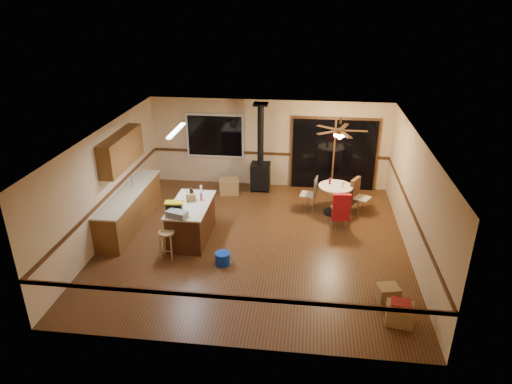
% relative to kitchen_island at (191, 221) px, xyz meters
% --- Properties ---
extents(floor, '(7.00, 7.00, 0.00)m').
position_rel_kitchen_island_xyz_m(floor, '(1.50, 0.00, -0.45)').
color(floor, '#4D2C15').
rests_on(floor, ground).
extents(ceiling, '(7.00, 7.00, 0.00)m').
position_rel_kitchen_island_xyz_m(ceiling, '(1.50, 0.00, 2.15)').
color(ceiling, silver).
rests_on(ceiling, ground).
extents(wall_back, '(7.00, 0.00, 7.00)m').
position_rel_kitchen_island_xyz_m(wall_back, '(1.50, 3.50, 0.85)').
color(wall_back, tan).
rests_on(wall_back, ground).
extents(wall_front, '(7.00, 0.00, 7.00)m').
position_rel_kitchen_island_xyz_m(wall_front, '(1.50, -3.50, 0.85)').
color(wall_front, tan).
rests_on(wall_front, ground).
extents(wall_left, '(0.00, 7.00, 7.00)m').
position_rel_kitchen_island_xyz_m(wall_left, '(-2.00, 0.00, 0.85)').
color(wall_left, tan).
rests_on(wall_left, ground).
extents(wall_right, '(0.00, 7.00, 7.00)m').
position_rel_kitchen_island_xyz_m(wall_right, '(5.00, 0.00, 0.85)').
color(wall_right, tan).
rests_on(wall_right, ground).
extents(chair_rail, '(7.00, 7.00, 0.08)m').
position_rel_kitchen_island_xyz_m(chair_rail, '(1.50, 0.00, 0.55)').
color(chair_rail, '#432410').
rests_on(chair_rail, ground).
extents(window, '(1.72, 0.10, 1.32)m').
position_rel_kitchen_island_xyz_m(window, '(-0.10, 3.45, 1.05)').
color(window, black).
rests_on(window, ground).
extents(sliding_door, '(2.52, 0.10, 2.10)m').
position_rel_kitchen_island_xyz_m(sliding_door, '(3.40, 3.45, 0.60)').
color(sliding_door, black).
rests_on(sliding_door, ground).
extents(lower_cabinets, '(0.60, 3.00, 0.86)m').
position_rel_kitchen_island_xyz_m(lower_cabinets, '(-1.70, 0.50, -0.02)').
color(lower_cabinets, brown).
rests_on(lower_cabinets, ground).
extents(countertop, '(0.64, 3.04, 0.04)m').
position_rel_kitchen_island_xyz_m(countertop, '(-1.70, 0.50, 0.43)').
color(countertop, beige).
rests_on(countertop, lower_cabinets).
extents(upper_cabinets, '(0.35, 2.00, 0.80)m').
position_rel_kitchen_island_xyz_m(upper_cabinets, '(-1.83, 0.70, 1.45)').
color(upper_cabinets, brown).
rests_on(upper_cabinets, ground).
extents(kitchen_island, '(0.88, 1.68, 0.90)m').
position_rel_kitchen_island_xyz_m(kitchen_island, '(0.00, 0.00, 0.00)').
color(kitchen_island, '#391C0E').
rests_on(kitchen_island, ground).
extents(wood_stove, '(0.55, 0.50, 2.52)m').
position_rel_kitchen_island_xyz_m(wood_stove, '(1.30, 3.05, 0.28)').
color(wood_stove, black).
rests_on(wood_stove, ground).
extents(ceiling_fan, '(0.24, 0.24, 0.55)m').
position_rel_kitchen_island_xyz_m(ceiling_fan, '(3.41, 1.77, 1.76)').
color(ceiling_fan, brown).
rests_on(ceiling_fan, ceiling).
extents(fluorescent_strip, '(0.10, 1.20, 0.04)m').
position_rel_kitchen_island_xyz_m(fluorescent_strip, '(-0.30, 0.30, 2.11)').
color(fluorescent_strip, white).
rests_on(fluorescent_strip, ceiling).
extents(toolbox_grey, '(0.50, 0.37, 0.14)m').
position_rel_kitchen_island_xyz_m(toolbox_grey, '(-0.12, -0.68, 0.52)').
color(toolbox_grey, slate).
rests_on(toolbox_grey, kitchen_island).
extents(toolbox_black, '(0.37, 0.23, 0.19)m').
position_rel_kitchen_island_xyz_m(toolbox_black, '(-0.25, -0.41, 0.54)').
color(toolbox_black, black).
rests_on(toolbox_black, kitchen_island).
extents(toolbox_yellow_lid, '(0.43, 0.26, 0.03)m').
position_rel_kitchen_island_xyz_m(toolbox_yellow_lid, '(-0.25, -0.41, 0.66)').
color(toolbox_yellow_lid, gold).
rests_on(toolbox_yellow_lid, toolbox_black).
extents(box_on_island, '(0.29, 0.34, 0.19)m').
position_rel_kitchen_island_xyz_m(box_on_island, '(-0.05, 0.23, 0.54)').
color(box_on_island, olive).
rests_on(box_on_island, kitchen_island).
extents(bottle_dark, '(0.12, 0.12, 0.31)m').
position_rel_kitchen_island_xyz_m(bottle_dark, '(-0.01, 0.20, 0.60)').
color(bottle_dark, black).
rests_on(bottle_dark, kitchen_island).
extents(bottle_pink, '(0.07, 0.07, 0.21)m').
position_rel_kitchen_island_xyz_m(bottle_pink, '(0.21, 0.22, 0.55)').
color(bottle_pink, '#D84C8C').
rests_on(bottle_pink, kitchen_island).
extents(bottle_white, '(0.06, 0.06, 0.16)m').
position_rel_kitchen_island_xyz_m(bottle_white, '(0.09, 0.72, 0.53)').
color(bottle_white, white).
rests_on(bottle_white, kitchen_island).
extents(bar_stool, '(0.42, 0.42, 0.64)m').
position_rel_kitchen_island_xyz_m(bar_stool, '(-0.32, -0.90, -0.13)').
color(bar_stool, tan).
rests_on(bar_stool, floor).
extents(blue_bucket, '(0.40, 0.40, 0.27)m').
position_rel_kitchen_island_xyz_m(blue_bucket, '(0.94, -1.04, -0.32)').
color(blue_bucket, '#0C35AD').
rests_on(blue_bucket, floor).
extents(dining_table, '(0.89, 0.89, 0.78)m').
position_rel_kitchen_island_xyz_m(dining_table, '(3.41, 1.77, 0.08)').
color(dining_table, black).
rests_on(dining_table, ground).
extents(glass_red, '(0.06, 0.06, 0.16)m').
position_rel_kitchen_island_xyz_m(glass_red, '(3.26, 1.87, 0.41)').
color(glass_red, '#590C14').
rests_on(glass_red, dining_table).
extents(glass_cream, '(0.07, 0.07, 0.14)m').
position_rel_kitchen_island_xyz_m(glass_cream, '(3.59, 1.72, 0.40)').
color(glass_cream, beige).
rests_on(glass_cream, dining_table).
extents(chair_left, '(0.47, 0.47, 0.51)m').
position_rel_kitchen_island_xyz_m(chair_left, '(2.81, 1.85, 0.14)').
color(chair_left, tan).
rests_on(chair_left, ground).
extents(chair_near, '(0.45, 0.49, 0.70)m').
position_rel_kitchen_island_xyz_m(chair_near, '(3.52, 0.89, 0.14)').
color(chair_near, tan).
rests_on(chair_near, ground).
extents(chair_right, '(0.61, 0.59, 0.70)m').
position_rel_kitchen_island_xyz_m(chair_right, '(3.95, 1.91, 0.14)').
color(chair_right, tan).
rests_on(chair_right, ground).
extents(box_under_window, '(0.63, 0.55, 0.44)m').
position_rel_kitchen_island_xyz_m(box_under_window, '(0.42, 2.70, -0.23)').
color(box_under_window, olive).
rests_on(box_under_window, floor).
extents(box_corner_a, '(0.52, 0.46, 0.36)m').
position_rel_kitchen_island_xyz_m(box_corner_a, '(4.41, -2.53, -0.28)').
color(box_corner_a, olive).
rests_on(box_corner_a, floor).
extents(box_corner_b, '(0.46, 0.42, 0.32)m').
position_rel_kitchen_island_xyz_m(box_corner_b, '(4.29, -1.91, -0.29)').
color(box_corner_b, olive).
rests_on(box_corner_b, floor).
extents(box_small_red, '(0.37, 0.33, 0.09)m').
position_rel_kitchen_island_xyz_m(box_small_red, '(4.41, -2.53, -0.05)').
color(box_small_red, maroon).
rests_on(box_small_red, box_corner_a).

